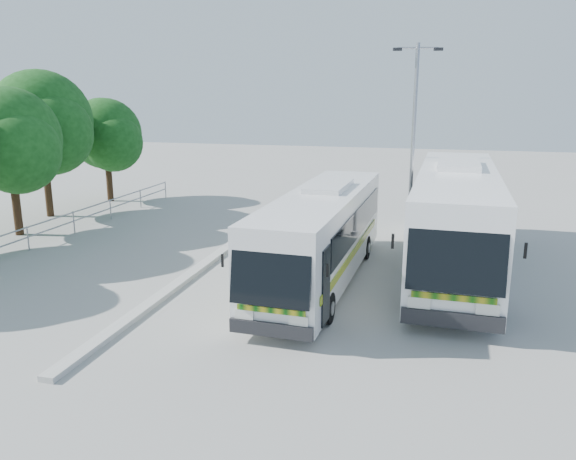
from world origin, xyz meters
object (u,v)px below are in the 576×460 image
(coach_main, at_px, (322,234))
(lamppost, at_px, (413,135))
(tree_far_d, at_px, (42,121))
(coach_adjacent, at_px, (455,216))
(tree_far_e, at_px, (107,134))
(tree_far_c, at_px, (10,139))

(coach_main, xyz_separation_m, lamppost, (2.54, 6.36, 2.84))
(tree_far_d, relative_size, coach_main, 0.67)
(tree_far_d, relative_size, coach_adjacent, 0.57)
(tree_far_e, xyz_separation_m, lamppost, (17.34, -4.61, 0.61))
(tree_far_c, height_order, lamppost, lamppost)
(tree_far_e, xyz_separation_m, coach_adjacent, (19.10, -8.45, -1.94))
(tree_far_d, xyz_separation_m, lamppost, (18.02, -0.11, -0.32))
(coach_adjacent, height_order, lamppost, lamppost)
(tree_far_c, distance_m, coach_adjacent, 18.74)
(tree_far_e, relative_size, coach_adjacent, 0.46)
(coach_main, bearing_deg, tree_far_c, 171.02)
(lamppost, bearing_deg, tree_far_e, 152.73)
(tree_far_c, bearing_deg, lamppost, 12.04)
(tree_far_c, distance_m, lamppost, 17.21)
(tree_far_d, relative_size, lamppost, 0.90)
(tree_far_c, xyz_separation_m, lamppost, (16.83, 3.59, 0.24))
(lamppost, bearing_deg, coach_main, -124.16)
(tree_far_c, xyz_separation_m, coach_main, (14.29, -2.77, -2.60))
(coach_adjacent, distance_m, lamppost, 4.93)
(tree_far_c, height_order, coach_main, tree_far_c)
(tree_far_e, relative_size, coach_main, 0.54)
(coach_main, xyz_separation_m, coach_adjacent, (4.31, 2.52, 0.30))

